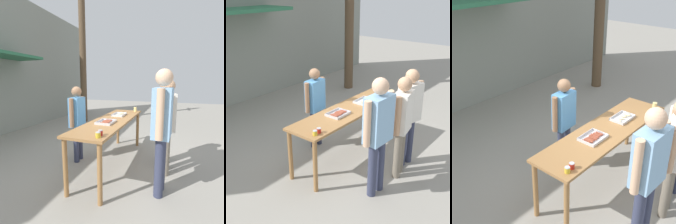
% 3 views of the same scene
% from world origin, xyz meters
% --- Properties ---
extents(ground_plane, '(24.00, 24.00, 0.00)m').
position_xyz_m(ground_plane, '(0.00, 0.00, 0.00)').
color(ground_plane, gray).
extents(serving_table, '(2.53, 0.66, 0.92)m').
position_xyz_m(serving_table, '(0.00, 0.00, 0.81)').
color(serving_table, olive).
rests_on(serving_table, ground).
extents(food_tray_sausages, '(0.37, 0.28, 0.04)m').
position_xyz_m(food_tray_sausages, '(-0.32, -0.00, 0.93)').
color(food_tray_sausages, silver).
rests_on(food_tray_sausages, serving_table).
extents(food_tray_buns, '(0.37, 0.25, 0.06)m').
position_xyz_m(food_tray_buns, '(0.47, -0.00, 0.94)').
color(food_tray_buns, silver).
rests_on(food_tray_buns, serving_table).
extents(condiment_jar_mustard, '(0.07, 0.07, 0.08)m').
position_xyz_m(condiment_jar_mustard, '(-1.13, -0.22, 0.96)').
color(condiment_jar_mustard, gold).
rests_on(condiment_jar_mustard, serving_table).
extents(condiment_jar_ketchup, '(0.07, 0.07, 0.08)m').
position_xyz_m(condiment_jar_ketchup, '(-1.04, -0.21, 0.96)').
color(condiment_jar_ketchup, '#B22319').
rests_on(condiment_jar_ketchup, serving_table).
extents(beer_cup, '(0.08, 0.08, 0.11)m').
position_xyz_m(beer_cup, '(1.13, -0.21, 0.97)').
color(beer_cup, '#DBC67A').
rests_on(beer_cup, serving_table).
extents(person_server_behind_table, '(0.54, 0.23, 1.56)m').
position_xyz_m(person_server_behind_table, '(-0.09, 0.72, 0.93)').
color(person_server_behind_table, '#333851').
rests_on(person_server_behind_table, ground).
extents(person_customer_holding_hotdog, '(0.64, 0.27, 1.82)m').
position_xyz_m(person_customer_holding_hotdog, '(-0.65, -0.99, 1.09)').
color(person_customer_holding_hotdog, '#333851').
rests_on(person_customer_holding_hotdog, ground).
extents(person_customer_with_cup, '(0.57, 0.30, 1.72)m').
position_xyz_m(person_customer_with_cup, '(0.39, -0.96, 1.03)').
color(person_customer_with_cup, '#333851').
rests_on(person_customer_with_cup, ground).
extents(person_customer_waiting_in_line, '(0.58, 0.30, 1.69)m').
position_xyz_m(person_customer_waiting_in_line, '(-0.00, -1.03, 1.01)').
color(person_customer_waiting_in_line, '#756B5B').
rests_on(person_customer_waiting_in_line, ground).
extents(utility_pole, '(1.10, 0.26, 6.38)m').
position_xyz_m(utility_pole, '(3.29, 2.44, 3.25)').
color(utility_pole, brown).
rests_on(utility_pole, ground).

